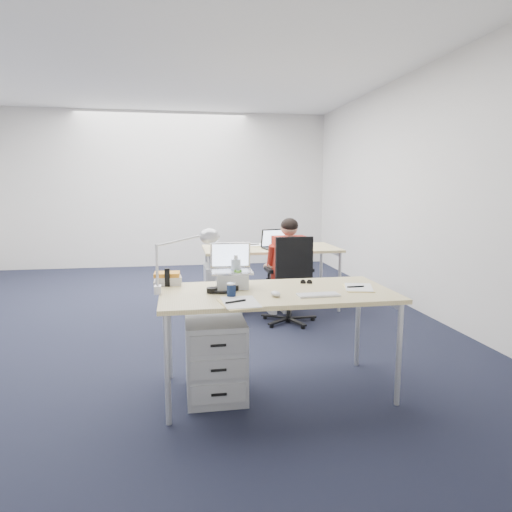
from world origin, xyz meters
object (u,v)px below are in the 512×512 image
Objects in this scene: seated_person at (285,269)px; cordless_phone at (167,277)px; desk_far at (271,251)px; water_bottle at (236,271)px; drawer_pedestal_near at (215,357)px; office_chair at (289,298)px; book_stack at (168,278)px; far_cup at (284,243)px; can_koozie at (231,290)px; bear_figurine at (238,279)px; desk_lamp at (177,260)px; wireless_keyboard at (318,295)px; sunglasses at (306,282)px; desk_near at (277,297)px; computer_mouse at (276,294)px; silver_laptop at (232,266)px; drawer_pedestal_far at (222,289)px; dark_laptop at (278,239)px; headphones at (223,289)px.

cordless_phone is at bearing -133.57° from seated_person.
water_bottle is (-0.69, -2.10, 0.16)m from desk_far.
drawer_pedestal_near is at bearing -133.30° from water_bottle.
drawer_pedestal_near is at bearing -121.53° from office_chair.
cordless_phone is (-1.23, -1.48, 0.23)m from seated_person.
water_bottle reaches higher than book_stack.
cordless_phone is 2.44m from far_cup.
can_koozie is (-0.82, -1.73, 0.51)m from office_chair.
water_bottle is at bearing -108.16° from desk_far.
desk_far is at bearing 70.08° from cordless_phone.
book_stack is at bearing 159.10° from bear_figurine.
desk_lamp is 2.60m from far_cup.
sunglasses is (0.03, 0.39, 0.00)m from wireless_keyboard.
bear_figurine is 1.58× the size of sunglasses.
desk_lamp is (-1.10, -2.24, 0.27)m from desk_far.
desk_near is at bearing -1.51° from drawer_pedestal_near.
cordless_phone is at bearing 143.78° from computer_mouse.
silver_laptop is 3.22× the size of can_koozie.
seated_person is at bearing 72.37° from bear_figurine.
drawer_pedestal_far is (0.26, 2.15, 0.00)m from drawer_pedestal_near.
silver_laptop is 2.20× the size of bear_figurine.
desk_lamp reaches higher than drawer_pedestal_near.
sunglasses is at bearing -94.34° from desk_far.
book_stack is 0.60× the size of dark_laptop.
silver_laptop is 0.48m from cordless_phone.
desk_lamp is at bearing -162.62° from silver_laptop.
office_chair is at bearing -91.16° from seated_person.
water_bottle reaches higher than can_koozie.
office_chair is 1.75m from silver_laptop.
book_stack is (-0.46, 0.19, -0.11)m from silver_laptop.
silver_laptop reaches higher than water_bottle.
dark_laptop is at bearing 68.95° from water_bottle.
desk_lamp reaches higher than seated_person.
drawer_pedestal_far is 1.99× the size of wireless_keyboard.
seated_person reaches higher than desk_near.
desk_near is at bearing -104.50° from far_cup.
cordless_phone is at bearing 153.81° from wireless_keyboard.
desk_near is 5.14× the size of silver_laptop.
water_bottle is 2.09m from dark_laptop.
silver_laptop is at bearing -112.50° from far_cup.
desk_far is at bearing 71.84° from water_bottle.
seated_person reaches higher than dark_laptop.
bear_figurine is (-0.50, 0.28, 0.06)m from wireless_keyboard.
desk_lamp is at bearing 157.55° from headphones.
dark_laptop reaches higher than can_koozie.
office_chair is 7.14× the size of cordless_phone.
dark_laptop is (0.82, 2.28, 0.07)m from can_koozie.
drawer_pedestal_near is 1.67× the size of dark_laptop.
silver_laptop is at bearing -124.85° from dark_laptop.
dark_laptop reaches higher than book_stack.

